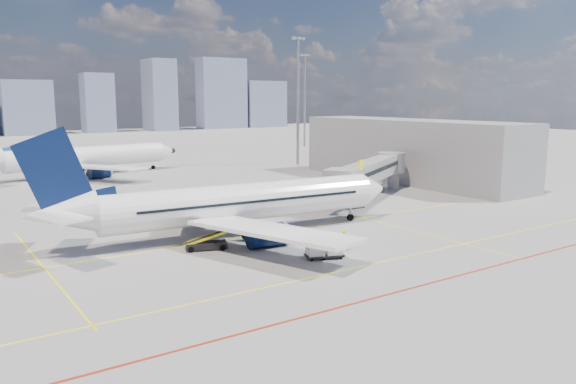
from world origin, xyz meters
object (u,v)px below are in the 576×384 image
at_px(baggage_tug, 325,248).
at_px(cargo_dolly, 324,247).
at_px(second_aircraft, 79,158).
at_px(belt_loader, 207,244).
at_px(main_aircraft, 230,204).
at_px(ramp_worker, 344,241).

relative_size(baggage_tug, cargo_dolly, 0.71).
relative_size(second_aircraft, cargo_dolly, 10.75).
xyz_separation_m(baggage_tug, belt_loader, (-7.26, 7.83, -0.24)).
height_order(main_aircraft, second_aircraft, main_aircraft).
relative_size(cargo_dolly, belt_loader, 0.66).
bearing_deg(main_aircraft, ramp_worker, -57.00).
bearing_deg(main_aircraft, second_aircraft, 95.85).
distance_m(main_aircraft, baggage_tug, 11.80).
bearing_deg(cargo_dolly, baggage_tug, 62.70).
distance_m(main_aircraft, cargo_dolly, 11.96).
relative_size(main_aircraft, baggage_tug, 15.42).
bearing_deg(baggage_tug, main_aircraft, 103.00).
height_order(main_aircraft, cargo_dolly, main_aircraft).
distance_m(cargo_dolly, ramp_worker, 2.93).
height_order(belt_loader, ramp_worker, belt_loader).
height_order(cargo_dolly, belt_loader, belt_loader).
relative_size(second_aircraft, belt_loader, 7.07).
xyz_separation_m(baggage_tug, ramp_worker, (2.49, 0.50, 0.18)).
distance_m(second_aircraft, belt_loader, 56.76).
relative_size(main_aircraft, second_aircraft, 1.02).
bearing_deg(belt_loader, cargo_dolly, -30.10).
bearing_deg(ramp_worker, cargo_dolly, 102.83).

